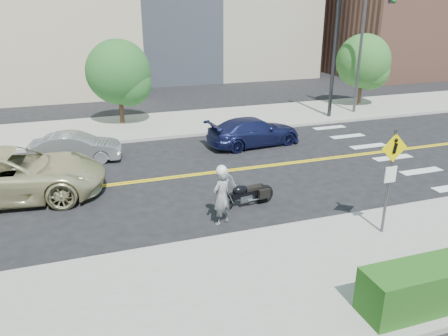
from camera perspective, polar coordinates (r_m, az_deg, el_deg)
name	(u,v)px	position (r m, az deg, el deg)	size (l,w,h in m)	color
ground_plane	(184,176)	(16.82, -5.21, -1.05)	(120.00, 120.00, 0.00)	black
sidewalk_near	(262,287)	(10.48, 4.99, -15.22)	(60.00, 5.00, 0.15)	#9E9B91
sidewalk_far	(151,126)	(23.80, -9.55, 5.49)	(60.00, 5.00, 0.15)	#9E9B91
building_right	(405,6)	(45.97, 22.57, 18.99)	(14.00, 12.00, 12.00)	#8C5947
lamp_post	(361,42)	(26.79, 17.48, 15.40)	(0.16, 0.16, 8.00)	#4C4C51
traffic_light	(346,35)	(24.45, 15.63, 16.39)	(0.28, 4.50, 7.00)	black
pedestrian_sign	(390,172)	(12.54, 20.91, -0.51)	(0.78, 0.08, 3.00)	#4C4C51
motorcyclist	(222,195)	(12.83, -0.30, -3.58)	(0.76, 0.66, 1.88)	#A1A1A6
motorcycle	(246,189)	(14.10, 2.89, -2.74)	(1.99, 0.61, 1.21)	black
suv	(9,175)	(16.21, -26.25, -0.78)	(2.86, 6.20, 1.72)	beige
parked_car_silver	(76,147)	(19.16, -18.80, 2.57)	(1.28, 3.66, 1.21)	#96969D
parked_car_blue	(254,132)	(20.32, 3.92, 4.77)	(1.80, 4.44, 1.29)	#191E4C
tree_far_a	(118,72)	(23.74, -13.63, 12.09)	(3.33, 3.33, 4.55)	#382619
tree_far_b	(363,61)	(28.86, 17.73, 13.16)	(3.28, 3.28, 4.53)	#382619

